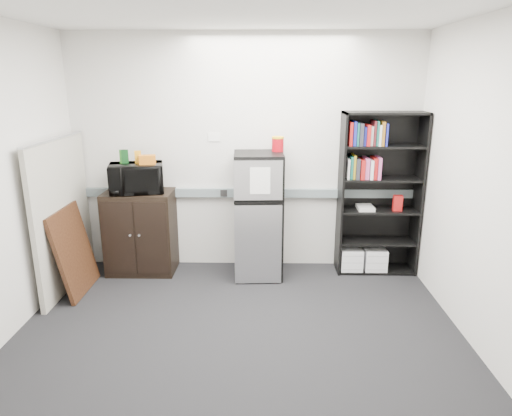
{
  "coord_description": "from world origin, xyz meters",
  "views": [
    {
      "loc": [
        0.22,
        -3.47,
        2.2
      ],
      "look_at": [
        0.14,
        0.9,
        0.95
      ],
      "focal_mm": 32.0,
      "sensor_mm": 36.0,
      "label": 1
    }
  ],
  "objects_px": {
    "bookshelf": "(377,191)",
    "cabinet": "(141,232)",
    "refrigerator": "(258,216)",
    "cubicle_partition": "(63,215)",
    "microwave": "(137,178)"
  },
  "relations": [
    {
      "from": "bookshelf",
      "to": "cubicle_partition",
      "type": "xyz_separation_m",
      "value": [
        -3.41,
        -0.49,
        -0.16
      ]
    },
    {
      "from": "cabinet",
      "to": "microwave",
      "type": "relative_size",
      "value": 1.65
    },
    {
      "from": "cabinet",
      "to": "refrigerator",
      "type": "distance_m",
      "value": 1.39
    },
    {
      "from": "bookshelf",
      "to": "cabinet",
      "type": "distance_m",
      "value": 2.76
    },
    {
      "from": "cubicle_partition",
      "to": "microwave",
      "type": "relative_size",
      "value": 2.78
    },
    {
      "from": "cubicle_partition",
      "to": "cabinet",
      "type": "relative_size",
      "value": 1.69
    },
    {
      "from": "cubicle_partition",
      "to": "refrigerator",
      "type": "distance_m",
      "value": 2.09
    },
    {
      "from": "cubicle_partition",
      "to": "microwave",
      "type": "height_order",
      "value": "cubicle_partition"
    },
    {
      "from": "bookshelf",
      "to": "cabinet",
      "type": "bearing_deg",
      "value": -178.61
    },
    {
      "from": "microwave",
      "to": "cabinet",
      "type": "bearing_deg",
      "value": 76.99
    },
    {
      "from": "microwave",
      "to": "refrigerator",
      "type": "relative_size",
      "value": 0.41
    },
    {
      "from": "cubicle_partition",
      "to": "bookshelf",
      "type": "bearing_deg",
      "value": 8.13
    },
    {
      "from": "bookshelf",
      "to": "refrigerator",
      "type": "xyz_separation_m",
      "value": [
        -1.35,
        -0.15,
        -0.26
      ]
    },
    {
      "from": "cabinet",
      "to": "bookshelf",
      "type": "bearing_deg",
      "value": 1.39
    },
    {
      "from": "cabinet",
      "to": "refrigerator",
      "type": "relative_size",
      "value": 0.68
    }
  ]
}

